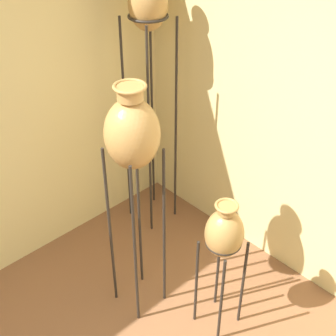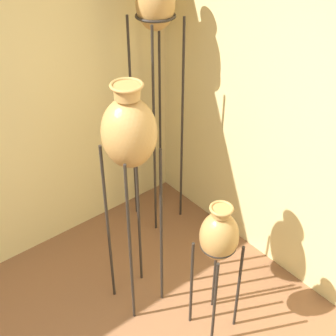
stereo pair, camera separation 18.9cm
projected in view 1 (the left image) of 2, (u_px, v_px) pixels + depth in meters
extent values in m
cylinder|color=#28231E|center=(149.00, 141.00, 3.66)|extent=(0.02, 0.02, 1.83)
cylinder|color=#28231E|center=(176.00, 129.00, 3.83)|extent=(0.02, 0.02, 1.83)
cylinder|color=#28231E|center=(126.00, 128.00, 3.84)|extent=(0.02, 0.02, 1.83)
cylinder|color=#28231E|center=(152.00, 116.00, 4.00)|extent=(0.02, 0.02, 1.83)
torus|color=#28231E|center=(148.00, 16.00, 3.31)|extent=(0.30, 0.30, 0.02)
ellipsoid|color=#B28447|center=(148.00, 4.00, 3.26)|extent=(0.28, 0.28, 0.39)
cylinder|color=#28231E|center=(135.00, 251.00, 3.02)|extent=(0.02, 0.02, 1.34)
cylinder|color=#28231E|center=(164.00, 232.00, 3.16)|extent=(0.02, 0.02, 1.34)
cylinder|color=#28231E|center=(110.00, 232.00, 3.17)|extent=(0.02, 0.02, 1.34)
cylinder|color=#28231E|center=(139.00, 214.00, 3.32)|extent=(0.02, 0.02, 1.34)
torus|color=#28231E|center=(133.00, 149.00, 2.78)|extent=(0.27, 0.27, 0.02)
ellipsoid|color=#B28447|center=(132.00, 134.00, 2.73)|extent=(0.33, 0.33, 0.45)
cylinder|color=#B28447|center=(130.00, 93.00, 2.58)|extent=(0.15, 0.15, 0.08)
torus|color=#B28447|center=(130.00, 86.00, 2.55)|extent=(0.19, 0.19, 0.02)
cylinder|color=#28231E|center=(221.00, 302.00, 3.04)|extent=(0.02, 0.02, 0.76)
cylinder|color=#28231E|center=(243.00, 284.00, 3.17)|extent=(0.02, 0.02, 0.76)
cylinder|color=#28231E|center=(196.00, 283.00, 3.17)|extent=(0.02, 0.02, 0.76)
cylinder|color=#28231E|center=(218.00, 266.00, 3.30)|extent=(0.02, 0.02, 0.76)
torus|color=#28231E|center=(223.00, 242.00, 2.95)|extent=(0.23, 0.23, 0.02)
ellipsoid|color=#B28447|center=(224.00, 233.00, 2.91)|extent=(0.25, 0.25, 0.34)
cylinder|color=#B28447|center=(226.00, 209.00, 2.80)|extent=(0.11, 0.11, 0.05)
torus|color=#B28447|center=(227.00, 206.00, 2.78)|extent=(0.15, 0.15, 0.02)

